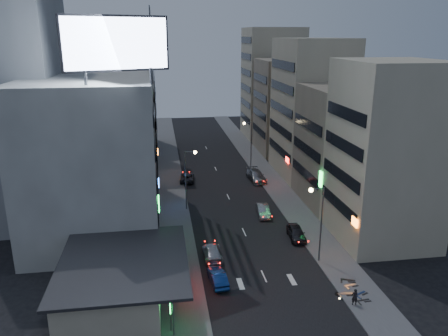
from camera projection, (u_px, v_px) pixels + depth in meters
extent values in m
plane|color=black|center=(274.00, 300.00, 38.60)|extent=(180.00, 180.00, 0.00)
cube|color=#4C4C4F|center=(172.00, 190.00, 65.81)|extent=(4.00, 120.00, 0.12)
cube|color=#4C4C4F|center=(275.00, 185.00, 68.09)|extent=(4.00, 120.00, 0.12)
cube|color=#B7A98F|center=(113.00, 283.00, 37.97)|extent=(8.00, 12.00, 3.60)
cube|color=black|center=(123.00, 262.00, 37.54)|extent=(11.00, 13.00, 0.25)
cube|color=black|center=(171.00, 265.00, 38.32)|extent=(0.12, 4.00, 0.90)
cube|color=#FF1E14|center=(172.00, 265.00, 38.33)|extent=(0.04, 3.70, 0.70)
cube|color=#AFAFAA|center=(97.00, 152.00, 52.46)|extent=(14.00, 24.00, 18.00)
cube|color=gray|center=(16.00, 83.00, 51.68)|extent=(10.00, 14.00, 34.00)
cube|color=#B7A98F|center=(386.00, 154.00, 47.74)|extent=(10.00, 11.00, 20.00)
cube|color=gray|center=(345.00, 146.00, 59.27)|extent=(11.00, 12.00, 16.00)
cube|color=#B7A98F|center=(311.00, 109.00, 70.61)|extent=(10.00, 14.00, 22.00)
cube|color=#AFAFAA|center=(123.00, 109.00, 76.02)|extent=(11.00, 10.00, 20.00)
cube|color=gray|center=(126.00, 111.00, 88.98)|extent=(12.00, 10.00, 15.00)
cube|color=gray|center=(287.00, 107.00, 85.45)|extent=(11.00, 12.00, 18.00)
cube|color=#B7A98F|center=(272.00, 83.00, 97.89)|extent=(12.00, 12.00, 24.00)
cylinder|color=#595B60|center=(85.00, 77.00, 40.30)|extent=(0.30, 0.30, 1.50)
cylinder|color=#595B60|center=(151.00, 76.00, 41.15)|extent=(0.30, 0.30, 1.50)
cube|color=black|center=(116.00, 44.00, 39.86)|extent=(9.52, 3.75, 5.00)
cube|color=#BFD2FF|center=(117.00, 44.00, 39.67)|extent=(9.04, 3.34, 4.60)
cylinder|color=#595B60|center=(321.00, 225.00, 43.96)|extent=(0.16, 0.16, 8.00)
cylinder|color=#595B60|center=(317.00, 189.00, 42.72)|extent=(1.40, 0.10, 0.10)
sphere|color=#FFD88C|center=(311.00, 190.00, 42.67)|extent=(0.44, 0.44, 0.44)
cylinder|color=#595B60|center=(186.00, 181.00, 57.30)|extent=(0.16, 0.16, 8.00)
cylinder|color=#595B60|center=(190.00, 152.00, 56.26)|extent=(1.40, 0.10, 0.10)
sphere|color=#FFD88C|center=(195.00, 152.00, 56.37)|extent=(0.44, 0.44, 0.44)
cylinder|color=#595B60|center=(251.00, 145.00, 76.11)|extent=(0.16, 0.16, 8.00)
cylinder|color=#595B60|center=(248.00, 123.00, 74.87)|extent=(1.40, 0.10, 0.10)
sphere|color=#FFD88C|center=(244.00, 123.00, 74.82)|extent=(0.44, 0.44, 0.44)
imported|color=#28282D|center=(296.00, 233.00, 50.03)|extent=(2.02, 4.37, 1.45)
imported|color=#9EA3A6|center=(263.00, 211.00, 56.44)|extent=(1.78, 4.27, 1.37)
imported|color=#2C2B31|center=(187.00, 177.00, 69.69)|extent=(2.63, 4.86, 1.29)
imported|color=gray|center=(256.00, 176.00, 69.91)|extent=(2.68, 5.79, 1.64)
imported|color=navy|center=(218.00, 277.00, 40.97)|extent=(1.74, 4.03, 1.29)
imported|color=#A8ABB0|center=(212.00, 253.00, 45.59)|extent=(1.90, 4.60, 1.33)
imported|color=black|center=(355.00, 297.00, 37.50)|extent=(0.58, 0.40, 1.53)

